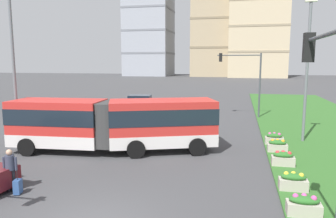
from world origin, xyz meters
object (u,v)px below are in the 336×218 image
at_px(streetlight_median, 307,65).
at_px(traffic_light_far_right, 246,73).
at_px(articulated_bus, 114,123).
at_px(apartment_tower_centre, 258,16).
at_px(flower_planter_1, 293,181).
at_px(streetlight_left, 13,56).
at_px(flower_planter_4, 274,139).
at_px(flower_planter_0, 304,205).
at_px(apartment_tower_west, 149,22).
at_px(pedestrian_crossing, 10,167).
at_px(flower_planter_2, 283,158).
at_px(apartment_tower_westcentre, 215,7).
at_px(rolling_suitcase, 18,187).
at_px(car_white_van, 141,103).
at_px(traffic_light_near_right, 327,112).
at_px(flower_planter_3, 277,146).

bearing_deg(streetlight_median, traffic_light_far_right, 111.81).
xyz_separation_m(articulated_bus, apartment_tower_centre, (12.52, 98.96, 18.87)).
bearing_deg(flower_planter_1, streetlight_left, 167.08).
height_order(flower_planter_4, apartment_tower_centre, apartment_tower_centre).
bearing_deg(apartment_tower_centre, flower_planter_1, -91.80).
distance_m(flower_planter_0, streetlight_median, 12.04).
bearing_deg(traffic_light_far_right, apartment_tower_west, 110.99).
bearing_deg(pedestrian_crossing, flower_planter_1, 12.39).
height_order(traffic_light_far_right, streetlight_left, streetlight_left).
relative_size(pedestrian_crossing, flower_planter_0, 1.58).
height_order(flower_planter_1, apartment_tower_centre, apartment_tower_centre).
bearing_deg(flower_planter_2, traffic_light_far_right, 96.68).
relative_size(articulated_bus, flower_planter_2, 10.80).
xyz_separation_m(flower_planter_2, apartment_tower_westcentre, (-11.64, 105.47, 24.46)).
height_order(pedestrian_crossing, streetlight_left, streetlight_left).
bearing_deg(rolling_suitcase, flower_planter_0, 2.08).
relative_size(car_white_van, apartment_tower_centre, 0.11).
bearing_deg(apartment_tower_westcentre, traffic_light_near_right, -84.40).
bearing_deg(flower_planter_3, rolling_suitcase, -141.83).
height_order(streetlight_left, apartment_tower_centre, apartment_tower_centre).
bearing_deg(traffic_light_near_right, streetlight_left, 147.59).
relative_size(flower_planter_2, flower_planter_4, 1.00).
bearing_deg(flower_planter_0, flower_planter_3, 90.00).
height_order(articulated_bus, traffic_light_near_right, traffic_light_near_right).
bearing_deg(rolling_suitcase, flower_planter_1, 13.92).
distance_m(flower_planter_3, flower_planter_4, 1.77).
distance_m(flower_planter_2, apartment_tower_west, 113.77).
xyz_separation_m(car_white_van, streetlight_left, (-2.46, -17.01, 4.74)).
bearing_deg(traffic_light_near_right, car_white_van, 115.07).
xyz_separation_m(rolling_suitcase, traffic_light_near_right, (10.23, -3.28, 3.80)).
distance_m(flower_planter_1, flower_planter_3, 5.72).
height_order(flower_planter_2, traffic_light_near_right, traffic_light_near_right).
relative_size(flower_planter_3, apartment_tower_westcentre, 0.02).
bearing_deg(apartment_tower_westcentre, flower_planter_2, -83.70).
bearing_deg(streetlight_median, flower_planter_0, -99.81).
distance_m(rolling_suitcase, traffic_light_far_right, 22.58).
xyz_separation_m(flower_planter_4, apartment_tower_centre, (3.25, 95.53, 20.10)).
height_order(pedestrian_crossing, flower_planter_2, pedestrian_crossing).
relative_size(flower_planter_1, apartment_tower_centre, 0.03).
xyz_separation_m(traffic_light_near_right, apartment_tower_west, (-36.32, 114.91, 16.31)).
xyz_separation_m(flower_planter_3, flower_planter_4, (0.00, 1.77, 0.00)).
height_order(traffic_light_near_right, streetlight_median, streetlight_median).
height_order(rolling_suitcase, flower_planter_2, rolling_suitcase).
bearing_deg(traffic_light_near_right, articulated_bus, 131.64).
xyz_separation_m(flower_planter_3, traffic_light_near_right, (-0.40, -11.64, 3.69)).
xyz_separation_m(car_white_van, pedestrian_crossing, (1.67, -22.94, 0.25)).
relative_size(flower_planter_4, traffic_light_far_right, 0.18).
relative_size(pedestrian_crossing, flower_planter_1, 1.58).
bearing_deg(traffic_light_far_right, streetlight_left, -133.45).
relative_size(streetlight_left, apartment_tower_centre, 0.25).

